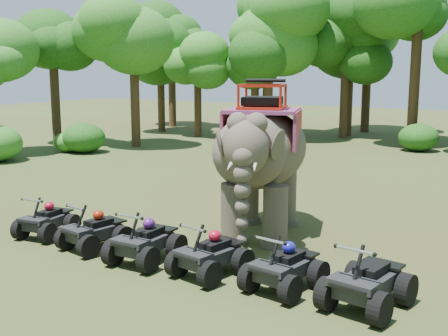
{
  "coord_description": "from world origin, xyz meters",
  "views": [
    {
      "loc": [
        7.94,
        -11.69,
        4.58
      ],
      "look_at": [
        0.0,
        1.2,
        1.9
      ],
      "focal_mm": 45.0,
      "sensor_mm": 36.0,
      "label": 1
    }
  ],
  "objects_px": {
    "atv_1": "(94,226)",
    "atv_2": "(145,236)",
    "atv_4": "(285,261)",
    "elephant": "(261,159)",
    "atv_3": "(210,248)",
    "atv_0": "(46,216)",
    "atv_5": "(368,274)"
  },
  "relations": [
    {
      "from": "atv_1",
      "to": "atv_2",
      "type": "bearing_deg",
      "value": 6.19
    },
    {
      "from": "atv_2",
      "to": "atv_4",
      "type": "relative_size",
      "value": 1.04
    },
    {
      "from": "elephant",
      "to": "atv_3",
      "type": "height_order",
      "value": "elephant"
    },
    {
      "from": "elephant",
      "to": "atv_0",
      "type": "relative_size",
      "value": 3.24
    },
    {
      "from": "atv_0",
      "to": "atv_5",
      "type": "height_order",
      "value": "atv_5"
    },
    {
      "from": "atv_3",
      "to": "atv_5",
      "type": "distance_m",
      "value": 3.53
    },
    {
      "from": "atv_2",
      "to": "atv_1",
      "type": "bearing_deg",
      "value": 175.21
    },
    {
      "from": "elephant",
      "to": "atv_5",
      "type": "bearing_deg",
      "value": -57.78
    },
    {
      "from": "atv_0",
      "to": "atv_3",
      "type": "relative_size",
      "value": 0.93
    },
    {
      "from": "atv_2",
      "to": "atv_5",
      "type": "xyz_separation_m",
      "value": [
        5.34,
        0.21,
        0.03
      ]
    },
    {
      "from": "atv_1",
      "to": "atv_2",
      "type": "distance_m",
      "value": 1.77
    },
    {
      "from": "atv_2",
      "to": "atv_3",
      "type": "relative_size",
      "value": 1.04
    },
    {
      "from": "elephant",
      "to": "atv_3",
      "type": "relative_size",
      "value": 3.01
    },
    {
      "from": "elephant",
      "to": "atv_1",
      "type": "xyz_separation_m",
      "value": [
        -3.0,
        -3.45,
        -1.53
      ]
    },
    {
      "from": "atv_2",
      "to": "atv_5",
      "type": "distance_m",
      "value": 5.34
    },
    {
      "from": "atv_4",
      "to": "atv_5",
      "type": "xyz_separation_m",
      "value": [
        1.75,
        0.02,
        0.05
      ]
    },
    {
      "from": "atv_5",
      "to": "atv_1",
      "type": "bearing_deg",
      "value": -170.76
    },
    {
      "from": "atv_3",
      "to": "atv_4",
      "type": "height_order",
      "value": "atv_3"
    },
    {
      "from": "atv_4",
      "to": "atv_5",
      "type": "height_order",
      "value": "atv_5"
    },
    {
      "from": "atv_2",
      "to": "atv_5",
      "type": "relative_size",
      "value": 0.96
    },
    {
      "from": "elephant",
      "to": "atv_4",
      "type": "bearing_deg",
      "value": -73.67
    },
    {
      "from": "atv_0",
      "to": "atv_2",
      "type": "height_order",
      "value": "atv_2"
    },
    {
      "from": "atv_0",
      "to": "atv_4",
      "type": "relative_size",
      "value": 0.93
    },
    {
      "from": "atv_4",
      "to": "atv_5",
      "type": "bearing_deg",
      "value": 8.81
    },
    {
      "from": "atv_3",
      "to": "atv_4",
      "type": "distance_m",
      "value": 1.78
    },
    {
      "from": "atv_1",
      "to": "atv_4",
      "type": "distance_m",
      "value": 5.36
    },
    {
      "from": "atv_4",
      "to": "atv_3",
      "type": "bearing_deg",
      "value": -168.1
    },
    {
      "from": "atv_2",
      "to": "atv_3",
      "type": "bearing_deg",
      "value": 0.6
    },
    {
      "from": "atv_2",
      "to": "atv_4",
      "type": "distance_m",
      "value": 3.59
    },
    {
      "from": "atv_1",
      "to": "atv_4",
      "type": "height_order",
      "value": "atv_4"
    },
    {
      "from": "atv_0",
      "to": "atv_2",
      "type": "relative_size",
      "value": 0.9
    },
    {
      "from": "atv_2",
      "to": "atv_3",
      "type": "height_order",
      "value": "atv_2"
    }
  ]
}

